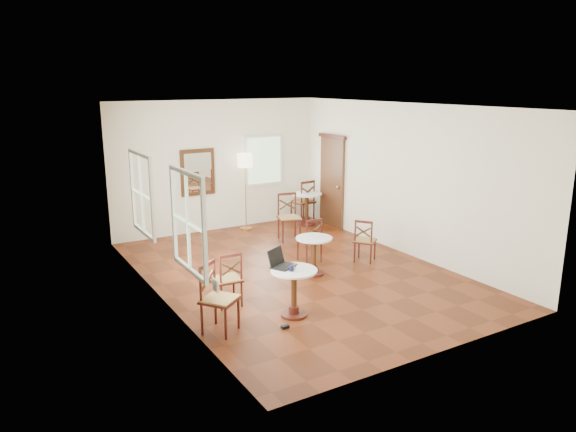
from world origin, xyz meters
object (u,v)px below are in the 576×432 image
object	(u,v)px
cafe_table_back	(307,205)
floor_lamp	(245,166)
chair_near_b	(218,298)
mouse	(290,265)
cafe_table_near	(294,287)
chair_back_a	(303,201)
chair_mid_a	(310,240)
laptop	(280,262)
chair_near_a	(228,279)
chair_back_b	(289,217)
cafe_table_mid	(314,252)
chair_mid_b	(365,240)
navy_mug	(292,268)
power_adapter	(285,327)
water_glass	(295,267)

from	to	relation	value
cafe_table_back	floor_lamp	xyz separation A→B (m)	(-1.45, 0.38, 1.04)
chair_near_b	mouse	bearing A→B (deg)	-34.00
cafe_table_back	chair_near_b	world-z (taller)	chair_near_b
cafe_table_near	chair_back_a	distance (m)	5.54
chair_mid_a	laptop	size ratio (longest dim) A/B	1.86
chair_near_a	chair_back_b	xyz separation A→B (m)	(2.65, 2.62, 0.07)
chair_back_b	floor_lamp	xyz separation A→B (m)	(-0.42, 1.27, 1.00)
cafe_table_mid	mouse	size ratio (longest dim) A/B	7.11
chair_mid_b	navy_mug	size ratio (longest dim) A/B	8.08
cafe_table_back	power_adapter	world-z (taller)	cafe_table_back
cafe_table_mid	chair_near_b	bearing A→B (deg)	-152.54
floor_lamp	chair_back_a	bearing A→B (deg)	-4.45
cafe_table_back	laptop	bearing A→B (deg)	-126.94
chair_back_a	chair_back_b	bearing A→B (deg)	38.69
cafe_table_near	navy_mug	distance (m)	0.33
chair_mid_b	floor_lamp	size ratio (longest dim) A/B	0.47
chair_near_a	chair_back_b	world-z (taller)	chair_back_b
chair_mid_b	chair_back_b	size ratio (longest dim) A/B	0.82
chair_mid_b	water_glass	distance (m)	2.89
cafe_table_back	laptop	size ratio (longest dim) A/B	1.65
chair_back_a	water_glass	size ratio (longest dim) A/B	11.96
chair_back_a	floor_lamp	world-z (taller)	floor_lamp
chair_near_b	chair_mid_b	world-z (taller)	chair_near_b
cafe_table_back	chair_mid_b	size ratio (longest dim) A/B	0.92
chair_mid_b	navy_mug	distance (m)	2.96
power_adapter	chair_mid_a	bearing A→B (deg)	50.29
cafe_table_near	chair_back_b	bearing A→B (deg)	60.34
chair_near_a	navy_mug	world-z (taller)	chair_near_a
chair_back_a	chair_back_b	xyz separation A→B (m)	(-1.10, -1.15, -0.01)
chair_near_a	laptop	world-z (taller)	laptop
chair_mid_b	laptop	bearing A→B (deg)	78.52
cafe_table_near	chair_near_a	distance (m)	1.09
cafe_table_mid	chair_near_b	xyz separation A→B (m)	(-2.40, -1.25, 0.06)
chair_back_a	chair_near_a	bearing A→B (deg)	37.52
chair_near_a	chair_mid_b	distance (m)	3.21
chair_back_a	laptop	distance (m)	5.42
floor_lamp	mouse	xyz separation A→B (m)	(-1.53, -4.58, -0.77)
cafe_table_mid	chair_back_b	xyz separation A→B (m)	(0.74, 2.12, 0.08)
chair_near_b	navy_mug	bearing A→B (deg)	-43.44
cafe_table_back	mouse	distance (m)	5.16
laptop	mouse	distance (m)	0.15
mouse	chair_near_a	bearing A→B (deg)	156.36
chair_back_b	laptop	size ratio (longest dim) A/B	2.19
chair_near_a	floor_lamp	size ratio (longest dim) A/B	0.49
cafe_table_mid	chair_back_b	distance (m)	2.25
chair_back_a	floor_lamp	distance (m)	1.82
chair_near_a	water_glass	size ratio (longest dim) A/B	9.98
cafe_table_near	chair_near_a	xyz separation A→B (m)	(-0.68, 0.85, -0.01)
laptop	chair_mid_b	bearing A→B (deg)	-2.85
chair_back_a	cafe_table_mid	bearing A→B (deg)	53.11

